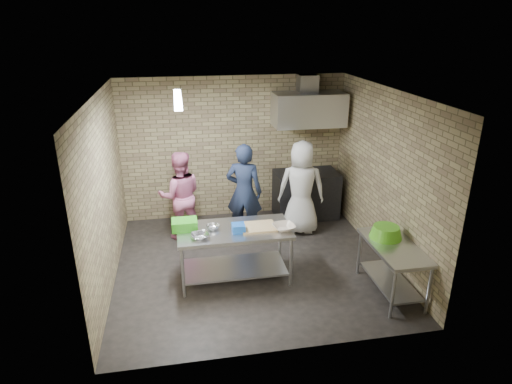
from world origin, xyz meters
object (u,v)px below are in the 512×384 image
green_basin (386,232)px  man_navy (244,192)px  side_counter (392,269)px  green_crate (185,225)px  woman_white (301,188)px  stove (306,194)px  bottle_red (308,111)px  woman_pink (180,196)px  blue_tub (238,228)px  prep_table (235,254)px

green_basin → man_navy: man_navy is taller
side_counter → green_crate: 3.00m
green_basin → woman_white: woman_white is taller
stove → man_navy: 1.54m
green_crate → side_counter: bearing=-17.3°
bottle_red → green_basin: bearing=-82.1°
bottle_red → woman_pink: bearing=-163.4°
blue_tub → bottle_red: 3.09m
prep_table → bottle_red: size_ratio=9.07×
woman_pink → green_crate: bearing=88.9°
man_navy → woman_white: 1.04m
side_counter → prep_table: bearing=160.3°
prep_table → side_counter: bearing=-19.7°
side_counter → blue_tub: 2.23m
stove → green_crate: (-2.37, -1.87, 0.44)m
prep_table → green_basin: 2.20m
man_navy → woman_white: man_navy is taller
prep_table → woman_pink: bearing=116.3°
stove → bottle_red: (0.05, 0.24, 1.58)m
woman_pink → woman_white: bearing=173.2°
blue_tub → woman_pink: 1.79m
woman_pink → blue_tub: bearing=113.6°
side_counter → woman_white: woman_white is taller
side_counter → woman_pink: bearing=141.7°
blue_tub → woman_pink: (-0.79, 1.60, -0.09)m
green_crate → woman_white: size_ratio=0.21×
stove → blue_tub: bearing=-127.7°
woman_white → man_navy: bearing=14.6°
side_counter → man_navy: man_navy is taller
green_crate → green_basin: size_ratio=0.79×
prep_table → bottle_red: 3.25m
green_basin → green_crate: bearing=167.4°
side_counter → bottle_red: 3.44m
side_counter → woman_pink: woman_pink is taller
prep_table → blue_tub: bearing=-63.4°
bottle_red → stove: bearing=-101.8°
stove → woman_white: (-0.29, -0.64, 0.40)m
prep_table → woman_white: bearing=44.3°
prep_table → green_crate: 0.86m
stove → bottle_red: size_ratio=6.67×
woman_white → side_counter: bearing=121.5°
stove → woman_white: 0.81m
green_basin → woman_pink: size_ratio=0.29×
blue_tub → side_counter: bearing=-17.6°
green_basin → bottle_red: bearing=97.9°
prep_table → side_counter: size_ratio=1.36×
blue_tub → woman_white: bearing=47.4°
bottle_red → man_navy: (-1.37, -0.93, -1.17)m
side_counter → blue_tub: blue_tub is taller
woman_pink → prep_table: bearing=113.5°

